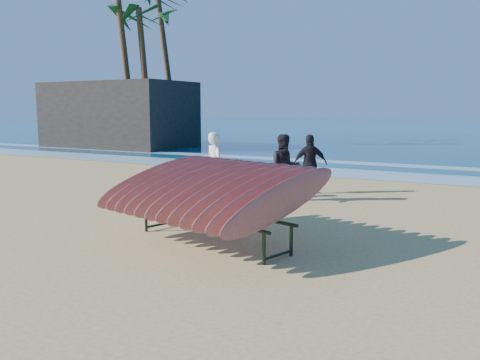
{
  "coord_description": "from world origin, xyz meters",
  "views": [
    {
      "loc": [
        4.68,
        -7.57,
        2.31
      ],
      "look_at": [
        0.0,
        0.8,
        0.95
      ],
      "focal_mm": 38.0,
      "sensor_mm": 36.0,
      "label": 1
    }
  ],
  "objects_px": {
    "person_dark_a": "(285,168)",
    "building": "(119,115)",
    "surfboard_rack": "(212,190)",
    "person_white": "(215,165)",
    "person_dark_b": "(310,164)",
    "palm_mid": "(143,20)"
  },
  "relations": [
    {
      "from": "person_dark_a",
      "to": "person_dark_b",
      "type": "relative_size",
      "value": 1.04
    },
    {
      "from": "surfboard_rack",
      "to": "building",
      "type": "height_order",
      "value": "building"
    },
    {
      "from": "building",
      "to": "palm_mid",
      "type": "relative_size",
      "value": 1.02
    },
    {
      "from": "surfboard_rack",
      "to": "palm_mid",
      "type": "xyz_separation_m",
      "value": [
        -15.84,
        17.45,
        6.64
      ]
    },
    {
      "from": "surfboard_rack",
      "to": "building",
      "type": "relative_size",
      "value": 0.44
    },
    {
      "from": "person_dark_a",
      "to": "palm_mid",
      "type": "distance_m",
      "value": 21.35
    },
    {
      "from": "person_dark_a",
      "to": "palm_mid",
      "type": "xyz_separation_m",
      "value": [
        -15.33,
        13.26,
        6.73
      ]
    },
    {
      "from": "palm_mid",
      "to": "person_dark_a",
      "type": "bearing_deg",
      "value": -40.87
    },
    {
      "from": "surfboard_rack",
      "to": "person_dark_a",
      "type": "distance_m",
      "value": 4.23
    },
    {
      "from": "building",
      "to": "person_dark_b",
      "type": "bearing_deg",
      "value": -32.33
    },
    {
      "from": "person_dark_a",
      "to": "building",
      "type": "bearing_deg",
      "value": 105.86
    },
    {
      "from": "surfboard_rack",
      "to": "building",
      "type": "bearing_deg",
      "value": 151.2
    },
    {
      "from": "surfboard_rack",
      "to": "person_white",
      "type": "distance_m",
      "value": 4.42
    },
    {
      "from": "person_white",
      "to": "person_dark_a",
      "type": "relative_size",
      "value": 1.02
    },
    {
      "from": "surfboard_rack",
      "to": "building",
      "type": "xyz_separation_m",
      "value": [
        -16.68,
        15.96,
        0.98
      ]
    },
    {
      "from": "person_white",
      "to": "person_dark_b",
      "type": "xyz_separation_m",
      "value": [
        1.87,
        1.89,
        -0.05
      ]
    },
    {
      "from": "surfboard_rack",
      "to": "person_dark_a",
      "type": "height_order",
      "value": "person_dark_a"
    },
    {
      "from": "person_dark_b",
      "to": "surfboard_rack",
      "type": "bearing_deg",
      "value": 59.31
    },
    {
      "from": "person_white",
      "to": "building",
      "type": "distance_m",
      "value": 18.88
    },
    {
      "from": "surfboard_rack",
      "to": "person_dark_b",
      "type": "xyz_separation_m",
      "value": [
        -0.43,
        5.67,
        -0.12
      ]
    },
    {
      "from": "person_dark_b",
      "to": "building",
      "type": "distance_m",
      "value": 19.27
    },
    {
      "from": "person_white",
      "to": "person_dark_a",
      "type": "bearing_deg",
      "value": -138.83
    }
  ]
}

